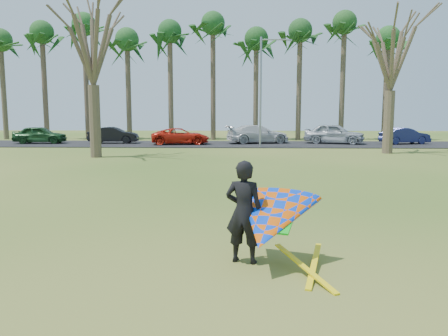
{
  "coord_description": "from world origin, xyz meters",
  "views": [
    {
      "loc": [
        0.42,
        -10.37,
        2.73
      ],
      "look_at": [
        0.0,
        2.0,
        1.1
      ],
      "focal_mm": 35.0,
      "sensor_mm": 36.0,
      "label": 1
    }
  ],
  "objects_px": {
    "bare_tree_right": "(392,49)",
    "car_4": "(334,133)",
    "car_1": "(114,135)",
    "car_3": "(258,134)",
    "car_0": "(40,135)",
    "car_5": "(405,136)",
    "bare_tree_left": "(92,37)",
    "car_2": "(180,136)",
    "kite_flyer": "(266,219)",
    "streetlight": "(263,87)"
  },
  "relations": [
    {
      "from": "streetlight",
      "to": "car_0",
      "type": "distance_m",
      "value": 18.72
    },
    {
      "from": "car_1",
      "to": "car_2",
      "type": "distance_m",
      "value": 5.75
    },
    {
      "from": "bare_tree_left",
      "to": "car_0",
      "type": "distance_m",
      "value": 14.18
    },
    {
      "from": "car_0",
      "to": "kite_flyer",
      "type": "distance_m",
      "value": 32.64
    },
    {
      "from": "car_0",
      "to": "car_5",
      "type": "bearing_deg",
      "value": -94.24
    },
    {
      "from": "bare_tree_right",
      "to": "car_3",
      "type": "relative_size",
      "value": 1.79
    },
    {
      "from": "car_3",
      "to": "kite_flyer",
      "type": "relative_size",
      "value": 2.15
    },
    {
      "from": "car_2",
      "to": "car_5",
      "type": "distance_m",
      "value": 18.08
    },
    {
      "from": "car_1",
      "to": "car_4",
      "type": "height_order",
      "value": "car_4"
    },
    {
      "from": "streetlight",
      "to": "car_4",
      "type": "distance_m",
      "value": 7.94
    },
    {
      "from": "streetlight",
      "to": "car_2",
      "type": "distance_m",
      "value": 7.81
    },
    {
      "from": "bare_tree_left",
      "to": "bare_tree_right",
      "type": "distance_m",
      "value": 18.25
    },
    {
      "from": "car_0",
      "to": "bare_tree_right",
      "type": "bearing_deg",
      "value": -109.98
    },
    {
      "from": "bare_tree_left",
      "to": "car_4",
      "type": "xyz_separation_m",
      "value": [
        16.23,
        10.65,
        -6.04
      ]
    },
    {
      "from": "car_3",
      "to": "car_5",
      "type": "height_order",
      "value": "car_3"
    },
    {
      "from": "car_1",
      "to": "car_4",
      "type": "relative_size",
      "value": 0.84
    },
    {
      "from": "bare_tree_left",
      "to": "car_4",
      "type": "bearing_deg",
      "value": 33.28
    },
    {
      "from": "car_3",
      "to": "car_1",
      "type": "bearing_deg",
      "value": 77.19
    },
    {
      "from": "streetlight",
      "to": "car_0",
      "type": "xyz_separation_m",
      "value": [
        -18.1,
        3.02,
        -3.69
      ]
    },
    {
      "from": "bare_tree_right",
      "to": "car_3",
      "type": "distance_m",
      "value": 12.56
    },
    {
      "from": "car_2",
      "to": "bare_tree_right",
      "type": "bearing_deg",
      "value": -122.01
    },
    {
      "from": "car_0",
      "to": "car_3",
      "type": "xyz_separation_m",
      "value": [
        17.93,
        0.77,
        0.04
      ]
    },
    {
      "from": "bare_tree_left",
      "to": "car_2",
      "type": "distance_m",
      "value": 11.89
    },
    {
      "from": "car_3",
      "to": "kite_flyer",
      "type": "distance_m",
      "value": 28.75
    },
    {
      "from": "bare_tree_right",
      "to": "streetlight",
      "type": "bearing_deg",
      "value": 152.97
    },
    {
      "from": "car_1",
      "to": "car_3",
      "type": "xyz_separation_m",
      "value": [
        11.92,
        0.44,
        0.08
      ]
    },
    {
      "from": "car_5",
      "to": "car_4",
      "type": "bearing_deg",
      "value": 72.64
    },
    {
      "from": "car_0",
      "to": "car_4",
      "type": "height_order",
      "value": "car_4"
    },
    {
      "from": "bare_tree_right",
      "to": "car_4",
      "type": "relative_size",
      "value": 1.92
    },
    {
      "from": "car_4",
      "to": "kite_flyer",
      "type": "relative_size",
      "value": 2.01
    },
    {
      "from": "bare_tree_right",
      "to": "car_0",
      "type": "xyz_separation_m",
      "value": [
        -25.94,
        7.02,
        -5.8
      ]
    },
    {
      "from": "kite_flyer",
      "to": "car_2",
      "type": "bearing_deg",
      "value": 100.67
    },
    {
      "from": "car_4",
      "to": "kite_flyer",
      "type": "distance_m",
      "value": 29.52
    },
    {
      "from": "car_4",
      "to": "kite_flyer",
      "type": "bearing_deg",
      "value": -175.92
    },
    {
      "from": "bare_tree_left",
      "to": "car_3",
      "type": "height_order",
      "value": "bare_tree_left"
    },
    {
      "from": "streetlight",
      "to": "car_1",
      "type": "xyz_separation_m",
      "value": [
        -12.08,
        3.35,
        -3.74
      ]
    },
    {
      "from": "car_0",
      "to": "car_1",
      "type": "xyz_separation_m",
      "value": [
        6.01,
        0.33,
        -0.04
      ]
    },
    {
      "from": "bare_tree_left",
      "to": "streetlight",
      "type": "relative_size",
      "value": 1.21
    },
    {
      "from": "bare_tree_left",
      "to": "car_3",
      "type": "relative_size",
      "value": 1.88
    },
    {
      "from": "bare_tree_right",
      "to": "car_1",
      "type": "height_order",
      "value": "bare_tree_right"
    },
    {
      "from": "bare_tree_right",
      "to": "car_4",
      "type": "distance_m",
      "value": 9.7
    },
    {
      "from": "bare_tree_left",
      "to": "kite_flyer",
      "type": "distance_m",
      "value": 20.93
    },
    {
      "from": "bare_tree_right",
      "to": "car_4",
      "type": "xyz_separation_m",
      "value": [
        -1.77,
        7.65,
        -5.69
      ]
    },
    {
      "from": "bare_tree_right",
      "to": "car_2",
      "type": "distance_m",
      "value": 16.69
    },
    {
      "from": "car_0",
      "to": "streetlight",
      "type": "bearing_deg",
      "value": -104.31
    },
    {
      "from": "car_2",
      "to": "car_3",
      "type": "height_order",
      "value": "car_3"
    },
    {
      "from": "car_0",
      "to": "car_1",
      "type": "bearing_deg",
      "value": -91.66
    },
    {
      "from": "streetlight",
      "to": "kite_flyer",
      "type": "height_order",
      "value": "streetlight"
    },
    {
      "from": "car_1",
      "to": "kite_flyer",
      "type": "bearing_deg",
      "value": -162.45
    },
    {
      "from": "car_1",
      "to": "car_5",
      "type": "relative_size",
      "value": 1.02
    }
  ]
}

